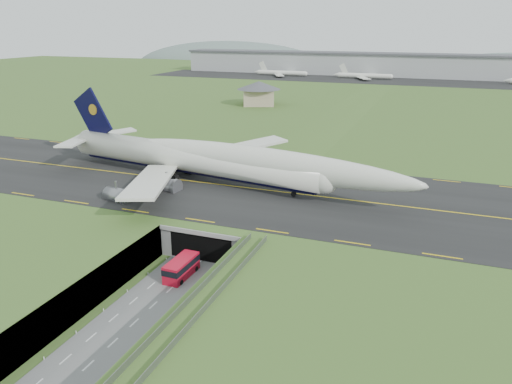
% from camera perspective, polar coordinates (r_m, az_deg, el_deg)
% --- Properties ---
extents(ground, '(900.00, 900.00, 0.00)m').
position_cam_1_polar(ground, '(84.56, -8.75, -10.14)').
color(ground, '#3E5B24').
rests_on(ground, ground).
extents(airfield_deck, '(800.00, 800.00, 6.00)m').
position_cam_1_polar(airfield_deck, '(83.16, -8.85, -8.32)').
color(airfield_deck, gray).
rests_on(airfield_deck, ground).
extents(trench_road, '(12.00, 75.00, 0.20)m').
position_cam_1_polar(trench_road, '(78.99, -11.46, -12.45)').
color(trench_road, slate).
rests_on(trench_road, ground).
extents(taxiway, '(800.00, 44.00, 0.18)m').
position_cam_1_polar(taxiway, '(109.56, -0.50, 0.39)').
color(taxiway, black).
rests_on(taxiway, airfield_deck).
extents(tunnel_portal, '(17.00, 22.30, 6.00)m').
position_cam_1_polar(tunnel_portal, '(96.48, -4.01, -4.00)').
color(tunnel_portal, gray).
rests_on(tunnel_portal, ground).
extents(guideway, '(3.00, 53.00, 7.05)m').
position_cam_1_polar(guideway, '(62.92, -8.69, -15.48)').
color(guideway, '#A8A8A3').
rests_on(guideway, ground).
extents(jumbo_jet, '(93.15, 59.68, 19.97)m').
position_cam_1_polar(jumbo_jet, '(112.62, -4.93, 3.63)').
color(jumbo_jet, silver).
rests_on(jumbo_jet, ground).
extents(shuttle_tram, '(3.13, 7.82, 3.16)m').
position_cam_1_polar(shuttle_tram, '(85.22, -8.53, -8.56)').
color(shuttle_tram, red).
rests_on(shuttle_tram, ground).
extents(service_building, '(24.76, 24.76, 10.52)m').
position_cam_1_polar(service_building, '(225.66, 0.33, 11.47)').
color(service_building, tan).
rests_on(service_building, ground).
extents(cargo_terminal, '(320.00, 67.00, 15.60)m').
position_cam_1_polar(cargo_terminal, '(366.26, 15.27, 13.87)').
color(cargo_terminal, '#B2B2B2').
rests_on(cargo_terminal, ground).
extents(distant_hills, '(700.00, 91.00, 60.00)m').
position_cam_1_polar(distant_hills, '(496.63, 24.33, 11.91)').
color(distant_hills, slate).
rests_on(distant_hills, ground).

